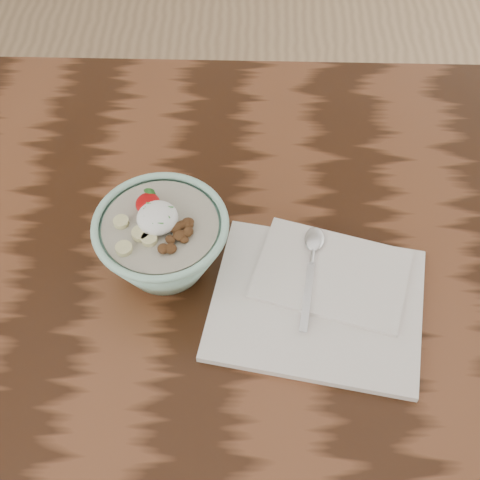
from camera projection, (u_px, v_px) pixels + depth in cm
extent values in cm
cube|color=black|center=(205.00, 285.00, 90.92)|extent=(160.00, 90.00, 4.00)
cylinder|color=#9ED4BD|center=(166.00, 265.00, 89.82)|extent=(7.56, 7.56, 1.08)
torus|color=#9ED4BD|center=(160.00, 225.00, 82.71)|extent=(17.20, 17.20, 0.99)
cylinder|color=#BAB49A|center=(160.00, 227.00, 83.15)|extent=(14.59, 14.59, 0.90)
ellipsoid|color=white|center=(157.00, 218.00, 82.19)|extent=(5.16, 5.16, 2.84)
ellipsoid|color=#AC070A|center=(149.00, 205.00, 83.70)|extent=(2.73, 3.00, 1.50)
cone|color=#286623|center=(150.00, 196.00, 84.19)|extent=(1.40, 1.03, 1.52)
ellipsoid|color=#AC070A|center=(148.00, 204.00, 83.72)|extent=(3.11, 3.42, 1.71)
cone|color=#286623|center=(149.00, 194.00, 84.30)|extent=(1.40, 1.03, 1.52)
cylinder|color=beige|center=(141.00, 233.00, 81.52)|extent=(2.24, 2.24, 0.70)
cylinder|color=beige|center=(149.00, 239.00, 81.00)|extent=(1.97, 1.97, 0.70)
cylinder|color=beige|center=(124.00, 248.00, 80.17)|extent=(2.06, 2.06, 0.70)
cylinder|color=beige|center=(121.00, 222.00, 82.57)|extent=(1.93, 1.93, 0.70)
ellipsoid|color=#4F2E17|center=(188.00, 222.00, 82.37)|extent=(1.68, 1.45, 0.90)
ellipsoid|color=#4F2E17|center=(175.00, 227.00, 81.82)|extent=(2.33, 2.34, 1.10)
ellipsoid|color=#4F2E17|center=(163.00, 249.00, 80.02)|extent=(1.84, 1.89, 0.93)
ellipsoid|color=#4F2E17|center=(188.00, 232.00, 81.43)|extent=(2.00, 2.00, 1.04)
ellipsoid|color=#4F2E17|center=(189.00, 226.00, 82.13)|extent=(1.57, 1.47, 0.98)
ellipsoid|color=#4F2E17|center=(184.00, 240.00, 80.93)|extent=(1.17, 0.97, 0.72)
ellipsoid|color=#4F2E17|center=(170.00, 240.00, 80.84)|extent=(1.77, 1.79, 0.83)
ellipsoid|color=#4F2E17|center=(179.00, 235.00, 81.13)|extent=(1.89, 1.83, 0.81)
ellipsoid|color=#4F2E17|center=(182.00, 225.00, 82.19)|extent=(1.74, 1.74, 1.02)
ellipsoid|color=#4F2E17|center=(171.00, 249.00, 80.00)|extent=(2.10, 2.11, 0.92)
cylinder|color=#44913D|center=(145.00, 212.00, 81.47)|extent=(0.23, 1.59, 0.24)
cylinder|color=#44913D|center=(153.00, 208.00, 81.84)|extent=(1.29, 0.20, 0.22)
cylinder|color=#44913D|center=(148.00, 209.00, 81.77)|extent=(1.21, 0.27, 0.22)
cylinder|color=#44913D|center=(152.00, 208.00, 81.84)|extent=(1.26, 0.23, 0.22)
cylinder|color=#44913D|center=(167.00, 214.00, 81.25)|extent=(0.93, 1.32, 0.23)
cylinder|color=#44913D|center=(150.00, 208.00, 81.82)|extent=(1.42, 0.66, 0.23)
cylinder|color=#44913D|center=(169.00, 207.00, 81.93)|extent=(1.05, 0.26, 0.22)
cylinder|color=#44913D|center=(160.00, 223.00, 80.42)|extent=(0.94, 0.24, 0.21)
cylinder|color=#44913D|center=(156.00, 220.00, 80.68)|extent=(0.81, 1.17, 0.22)
cylinder|color=#44913D|center=(161.00, 220.00, 80.67)|extent=(0.95, 0.65, 0.21)
cylinder|color=#44913D|center=(150.00, 204.00, 82.24)|extent=(1.08, 0.44, 0.22)
cube|color=white|center=(317.00, 304.00, 86.21)|extent=(30.09, 25.90, 1.03)
cube|color=white|center=(332.00, 274.00, 87.96)|extent=(22.48, 18.23, 0.62)
cube|color=silver|center=(307.00, 297.00, 85.34)|extent=(2.41, 10.38, 0.31)
cylinder|color=silver|center=(313.00, 255.00, 89.03)|extent=(1.00, 2.76, 0.63)
ellipsoid|color=silver|center=(315.00, 239.00, 90.45)|extent=(3.29, 4.47, 0.86)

